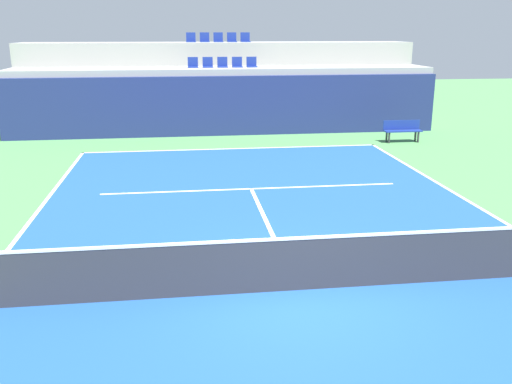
% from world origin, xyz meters
% --- Properties ---
extents(ground_plane, '(80.00, 80.00, 0.00)m').
position_xyz_m(ground_plane, '(0.00, 0.00, 0.00)').
color(ground_plane, '#4C8C4C').
extents(court_surface, '(11.00, 24.00, 0.01)m').
position_xyz_m(court_surface, '(0.00, 0.00, 0.01)').
color(court_surface, '#1E4C99').
rests_on(court_surface, ground_plane).
extents(baseline_far, '(11.00, 0.10, 0.00)m').
position_xyz_m(baseline_far, '(0.00, 11.95, 0.01)').
color(baseline_far, white).
rests_on(baseline_far, court_surface).
extents(service_line_far, '(8.26, 0.10, 0.00)m').
position_xyz_m(service_line_far, '(0.00, 6.40, 0.01)').
color(service_line_far, white).
rests_on(service_line_far, court_surface).
extents(centre_service_line, '(0.10, 6.40, 0.00)m').
position_xyz_m(centre_service_line, '(0.00, 3.20, 0.01)').
color(centre_service_line, white).
rests_on(centre_service_line, court_surface).
extents(back_wall, '(18.13, 0.30, 2.46)m').
position_xyz_m(back_wall, '(0.00, 14.87, 1.23)').
color(back_wall, navy).
rests_on(back_wall, ground_plane).
extents(stands_tier_lower, '(18.13, 2.40, 2.72)m').
position_xyz_m(stands_tier_lower, '(0.00, 16.22, 1.36)').
color(stands_tier_lower, '#9E9E99').
rests_on(stands_tier_lower, ground_plane).
extents(stands_tier_upper, '(18.13, 2.40, 3.74)m').
position_xyz_m(stands_tier_upper, '(0.00, 18.62, 1.87)').
color(stands_tier_upper, '#9E9E99').
rests_on(stands_tier_upper, ground_plane).
extents(seating_row_lower, '(3.00, 0.44, 0.44)m').
position_xyz_m(seating_row_lower, '(-0.00, 16.31, 2.85)').
color(seating_row_lower, navy).
rests_on(seating_row_lower, stands_tier_lower).
extents(seating_row_upper, '(3.00, 0.44, 0.44)m').
position_xyz_m(seating_row_upper, '(-0.00, 18.71, 3.86)').
color(seating_row_upper, navy).
rests_on(seating_row_upper, stands_tier_upper).
extents(tennis_net, '(11.08, 0.08, 1.07)m').
position_xyz_m(tennis_net, '(0.00, 0.00, 0.51)').
color(tennis_net, black).
rests_on(tennis_net, court_surface).
extents(player_bench, '(1.50, 0.40, 0.85)m').
position_xyz_m(player_bench, '(6.80, 12.46, 0.51)').
color(player_bench, navy).
rests_on(player_bench, ground_plane).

